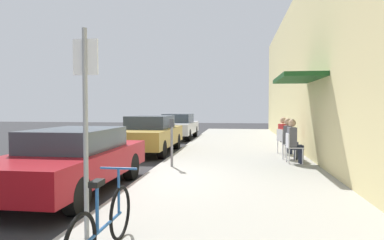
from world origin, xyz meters
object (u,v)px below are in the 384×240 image
cafe_chair_1 (288,143)px  seated_patron_1 (290,137)px  parked_car_2 (178,126)px  street_sign (86,116)px  bicycle_0 (103,225)px  cafe_chair_0 (292,146)px  parking_meter (172,139)px  seated_patron_2 (285,134)px  cafe_chair_2 (283,140)px  parked_car_0 (73,159)px  seated_patron_0 (294,139)px  parked_car_1 (150,134)px

cafe_chair_1 → seated_patron_1: bearing=-17.3°
parked_car_2 → street_sign: 14.63m
street_sign → bicycle_0: (0.43, -0.50, -1.16)m
street_sign → cafe_chair_0: street_sign is taller
parking_meter → seated_patron_2: bearing=41.1°
cafe_chair_1 → cafe_chair_2: (0.00, 1.11, 0.00)m
cafe_chair_0 → cafe_chair_2: 1.96m
parked_car_0 → parked_car_2: (-0.00, 12.00, 0.03)m
cafe_chair_0 → seated_patron_1: bearing=85.8°
cafe_chair_0 → seated_patron_0: 0.20m
parked_car_1 → bicycle_0: (1.93, -9.03, -0.26)m
parked_car_1 → cafe_chair_2: bearing=-5.2°
parked_car_0 → cafe_chair_0: (4.92, 3.60, -0.07)m
bicycle_0 → parked_car_1: bearing=102.1°
parking_meter → bicycle_0: 5.63m
cafe_chair_0 → seated_patron_2: size_ratio=0.67×
parked_car_1 → bicycle_0: size_ratio=2.57×
bicycle_0 → seated_patron_1: seated_patron_1 is taller
street_sign → seated_patron_2: street_sign is taller
bicycle_0 → cafe_chair_2: (2.99, 8.58, 0.14)m
parked_car_1 → cafe_chair_0: 5.48m
seated_patron_0 → seated_patron_1: bearing=89.9°
cafe_chair_1 → seated_patron_2: size_ratio=0.67×
bicycle_0 → cafe_chair_2: 9.08m
cafe_chair_2 → parking_meter: bearing=-138.6°
parked_car_2 → cafe_chair_1: (4.92, -7.55, -0.10)m
parked_car_0 → seated_patron_2: seated_patron_2 is taller
seated_patron_0 → cafe_chair_2: (-0.06, 1.96, -0.19)m
parked_car_0 → seated_patron_2: 7.48m
cafe_chair_2 → seated_patron_2: 0.20m
parked_car_1 → street_sign: bearing=-80.0°
parked_car_1 → seated_patron_2: parked_car_1 is taller
cafe_chair_1 → seated_patron_1: (0.06, -0.02, 0.19)m
parked_car_0 → parking_meter: parking_meter is taller
seated_patron_0 → seated_patron_2: size_ratio=1.00×
street_sign → cafe_chair_0: size_ratio=2.99×
bicycle_0 → parked_car_0: bearing=122.5°
cafe_chair_2 → parked_car_1: bearing=174.8°
parked_car_2 → street_sign: size_ratio=1.69×
cafe_chair_0 → cafe_chair_2: bearing=89.9°
street_sign → seated_patron_0: bearing=60.4°
cafe_chair_0 → parked_car_0: bearing=-143.8°
parked_car_0 → street_sign: (1.50, -2.52, 0.95)m
parking_meter → parked_car_1: bearing=114.3°
parked_car_2 → seated_patron_1: seated_patron_1 is taller
seated_patron_1 → cafe_chair_2: size_ratio=1.48×
parked_car_1 → cafe_chair_2: 4.94m
bicycle_0 → seated_patron_0: bearing=65.3°
seated_patron_1 → parking_meter: bearing=-151.6°
bicycle_0 → cafe_chair_0: 7.26m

